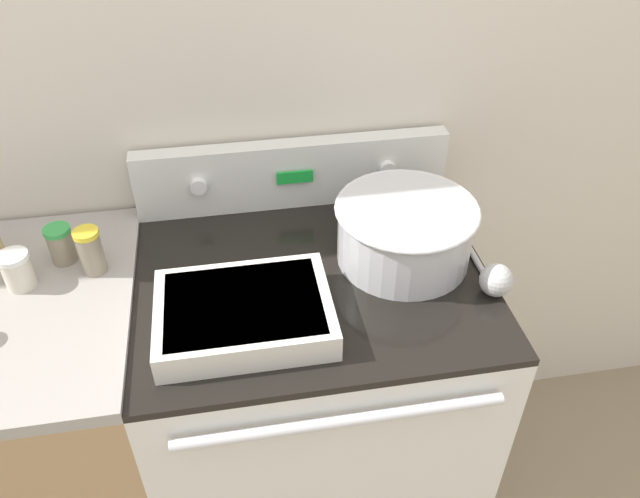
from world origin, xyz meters
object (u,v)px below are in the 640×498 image
mixing_bowl (405,229)px  ladle (493,276)px  casserole_dish (244,312)px  spice_jar_white_cap (17,270)px  spice_jar_green_cap (61,244)px  spice_jar_yellow_cap (91,251)px

mixing_bowl → ladle: 0.22m
casserole_dish → spice_jar_white_cap: bearing=157.7°
mixing_bowl → spice_jar_green_cap: size_ratio=3.59×
ladle → spice_jar_white_cap: bearing=170.5°
spice_jar_yellow_cap → spice_jar_green_cap: spice_jar_yellow_cap is taller
casserole_dish → mixing_bowl: bearing=22.7°
casserole_dish → spice_jar_yellow_cap: 0.38m
spice_jar_green_cap → mixing_bowl: bearing=-8.1°
spice_jar_yellow_cap → mixing_bowl: bearing=-4.8°
spice_jar_yellow_cap → spice_jar_white_cap: spice_jar_yellow_cap is taller
mixing_bowl → spice_jar_green_cap: 0.77m
mixing_bowl → spice_jar_white_cap: mixing_bowl is taller
casserole_dish → ladle: ladle is taller
ladle → spice_jar_white_cap: size_ratio=3.67×
mixing_bowl → ladle: (0.16, -0.13, -0.05)m
ladle → spice_jar_yellow_cap: 0.87m
mixing_bowl → spice_jar_white_cap: bearing=177.6°
mixing_bowl → spice_jar_yellow_cap: bearing=175.2°
casserole_dish → spice_jar_yellow_cap: spice_jar_yellow_cap is taller
casserole_dish → ladle: size_ratio=1.14×
spice_jar_green_cap → spice_jar_white_cap: (-0.08, -0.07, -0.00)m
spice_jar_yellow_cap → spice_jar_white_cap: 0.15m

